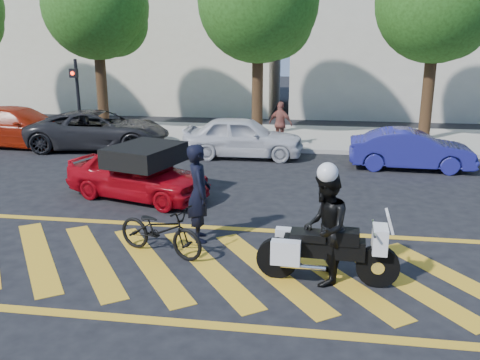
# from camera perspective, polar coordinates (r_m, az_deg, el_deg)

# --- Properties ---
(ground) EXTENTS (90.00, 90.00, 0.00)m
(ground) POSITION_cam_1_polar(r_m,az_deg,el_deg) (9.43, -6.61, -9.42)
(ground) COLOR black
(ground) RESTS_ON ground
(sidewalk) EXTENTS (60.00, 5.00, 0.15)m
(sidewalk) POSITION_cam_1_polar(r_m,az_deg,el_deg) (20.73, 1.92, 4.92)
(sidewalk) COLOR #9E998E
(sidewalk) RESTS_ON ground
(crosswalk) EXTENTS (12.33, 4.00, 0.01)m
(crosswalk) POSITION_cam_1_polar(r_m,az_deg,el_deg) (9.44, -6.84, -9.38)
(crosswalk) COLOR gold
(crosswalk) RESTS_ON ground
(building_left) EXTENTS (16.00, 8.00, 10.00)m
(building_left) POSITION_cam_1_polar(r_m,az_deg,el_deg) (31.00, -11.51, 17.40)
(building_left) COLOR beige
(building_left) RESTS_ON ground
(building_right) EXTENTS (16.00, 8.00, 11.00)m
(building_right) POSITION_cam_1_polar(r_m,az_deg,el_deg) (30.01, 22.42, 17.59)
(building_right) COLOR beige
(building_right) RESTS_ON ground
(tree_left) EXTENTS (4.20, 4.20, 7.26)m
(tree_left) POSITION_cam_1_polar(r_m,az_deg,el_deg) (22.08, -15.46, 17.88)
(tree_left) COLOR black
(tree_left) RESTS_ON ground
(tree_center) EXTENTS (4.60, 4.60, 7.56)m
(tree_center) POSITION_cam_1_polar(r_m,az_deg,el_deg) (20.43, 2.45, 18.91)
(tree_center) COLOR black
(tree_center) RESTS_ON ground
(tree_right) EXTENTS (4.40, 4.40, 7.41)m
(tree_right) POSITION_cam_1_polar(r_m,az_deg,el_deg) (20.76, 21.52, 17.69)
(tree_right) COLOR black
(tree_right) RESTS_ON ground
(signal_pole) EXTENTS (0.28, 0.43, 3.20)m
(signal_pole) POSITION_cam_1_polar(r_m,az_deg,el_deg) (20.11, -17.81, 9.16)
(signal_pole) COLOR black
(signal_pole) RESTS_ON ground
(officer_bike) EXTENTS (0.69, 0.84, 1.98)m
(officer_bike) POSITION_cam_1_polar(r_m,az_deg,el_deg) (10.16, -4.64, -1.47)
(officer_bike) COLOR black
(officer_bike) RESTS_ON ground
(bicycle) EXTENTS (1.97, 1.24, 0.98)m
(bicycle) POSITION_cam_1_polar(r_m,az_deg,el_deg) (9.73, -8.94, -5.56)
(bicycle) COLOR black
(bicycle) RESTS_ON ground
(police_motorcycle) EXTENTS (2.38, 0.77, 1.05)m
(police_motorcycle) POSITION_cam_1_polar(r_m,az_deg,el_deg) (8.67, 9.50, -7.76)
(police_motorcycle) COLOR black
(police_motorcycle) RESTS_ON ground
(officer_moto) EXTENTS (0.77, 0.97, 1.91)m
(officer_moto) POSITION_cam_1_polar(r_m,az_deg,el_deg) (8.52, 9.51, -5.37)
(officer_moto) COLOR black
(officer_moto) RESTS_ON ground
(red_convertible) EXTENTS (4.03, 2.55, 1.28)m
(red_convertible) POSITION_cam_1_polar(r_m,az_deg,el_deg) (13.15, -11.44, 0.69)
(red_convertible) COLOR #A40711
(red_convertible) RESTS_ON ground
(parked_left) EXTENTS (5.10, 2.23, 1.46)m
(parked_left) POSITION_cam_1_polar(r_m,az_deg,el_deg) (20.85, -23.60, 5.49)
(parked_left) COLOR #9D1D09
(parked_left) RESTS_ON ground
(parked_mid_left) EXTENTS (5.32, 2.98, 1.40)m
(parked_mid_left) POSITION_cam_1_polar(r_m,az_deg,el_deg) (19.37, -15.52, 5.46)
(parked_mid_left) COLOR black
(parked_mid_left) RESTS_ON ground
(parked_mid_right) EXTENTS (4.12, 1.71, 1.40)m
(parked_mid_right) POSITION_cam_1_polar(r_m,az_deg,el_deg) (17.35, 0.33, 4.86)
(parked_mid_right) COLOR silver
(parked_mid_right) RESTS_ON ground
(parked_right) EXTENTS (3.78, 1.45, 1.23)m
(parked_right) POSITION_cam_1_polar(r_m,az_deg,el_deg) (16.65, 18.66, 3.26)
(parked_right) COLOR navy
(parked_right) RESTS_ON ground
(pedestrian_right) EXTENTS (1.02, 0.76, 1.60)m
(pedestrian_right) POSITION_cam_1_polar(r_m,az_deg,el_deg) (18.51, 4.58, 6.31)
(pedestrian_right) COLOR #9E5547
(pedestrian_right) RESTS_ON sidewalk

